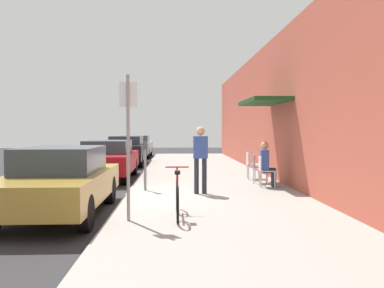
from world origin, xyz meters
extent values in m
plane|color=#2D2D30|center=(0.00, 0.00, 0.00)|extent=(60.00, 60.00, 0.00)
cube|color=#9E9B93|center=(2.25, 2.00, 0.06)|extent=(4.50, 32.00, 0.12)
cube|color=#BC5442|center=(4.65, 2.00, 2.39)|extent=(0.30, 32.00, 4.77)
cube|color=#19471E|center=(3.95, 2.60, 2.60)|extent=(1.10, 2.80, 0.12)
cube|color=#A58433|center=(-1.10, -1.45, 0.60)|extent=(1.80, 4.40, 0.56)
cube|color=#333D47|center=(-1.10, -1.30, 1.13)|extent=(1.48, 2.11, 0.51)
cylinder|color=black|center=(-0.31, -0.08, 0.32)|extent=(0.22, 0.64, 0.64)
cylinder|color=black|center=(-1.89, -0.08, 0.32)|extent=(0.22, 0.64, 0.64)
cylinder|color=black|center=(-0.31, -2.81, 0.32)|extent=(0.22, 0.64, 0.64)
cube|color=maroon|center=(-1.10, 4.64, 0.62)|extent=(1.80, 4.40, 0.60)
cube|color=#333D47|center=(-1.10, 4.79, 1.14)|extent=(1.48, 2.11, 0.44)
cylinder|color=black|center=(-0.31, 6.01, 0.32)|extent=(0.22, 0.64, 0.64)
cylinder|color=black|center=(-1.89, 6.01, 0.32)|extent=(0.22, 0.64, 0.64)
cylinder|color=black|center=(-0.31, 3.28, 0.32)|extent=(0.22, 0.64, 0.64)
cylinder|color=black|center=(-1.89, 3.28, 0.32)|extent=(0.22, 0.64, 0.64)
cube|color=black|center=(-1.10, 10.49, 0.67)|extent=(1.80, 4.40, 0.69)
cube|color=#333D47|center=(-1.10, 10.64, 1.22)|extent=(1.48, 2.11, 0.41)
cylinder|color=black|center=(-0.31, 11.86, 0.32)|extent=(0.22, 0.64, 0.64)
cylinder|color=black|center=(-1.89, 11.86, 0.32)|extent=(0.22, 0.64, 0.64)
cylinder|color=black|center=(-0.31, 9.13, 0.32)|extent=(0.22, 0.64, 0.64)
cylinder|color=black|center=(-1.89, 9.13, 0.32)|extent=(0.22, 0.64, 0.64)
cube|color=#B7B7BC|center=(-1.10, 16.15, 0.64)|extent=(1.80, 4.40, 0.63)
cube|color=#333D47|center=(-1.10, 16.30, 1.16)|extent=(1.48, 2.11, 0.41)
cylinder|color=black|center=(-0.31, 17.51, 0.32)|extent=(0.22, 0.64, 0.64)
cylinder|color=black|center=(-1.89, 17.51, 0.32)|extent=(0.22, 0.64, 0.64)
cylinder|color=black|center=(-0.31, 14.79, 0.32)|extent=(0.22, 0.64, 0.64)
cylinder|color=black|center=(-1.89, 14.79, 0.32)|extent=(0.22, 0.64, 0.64)
cylinder|color=slate|center=(0.45, 1.19, 0.67)|extent=(0.07, 0.07, 1.10)
cube|color=#383D42|center=(0.45, 1.19, 1.33)|extent=(0.12, 0.10, 0.22)
cylinder|color=gray|center=(0.40, -2.51, 1.42)|extent=(0.06, 0.06, 2.60)
cube|color=white|center=(0.40, -2.49, 2.37)|extent=(0.32, 0.02, 0.44)
torus|color=black|center=(1.28, -1.75, 0.45)|extent=(0.04, 0.66, 0.66)
torus|color=black|center=(1.28, -2.80, 0.45)|extent=(0.04, 0.66, 0.66)
cylinder|color=maroon|center=(1.28, -2.27, 0.45)|extent=(0.04, 1.05, 0.04)
cylinder|color=maroon|center=(1.28, -2.42, 0.70)|extent=(0.04, 0.04, 0.50)
cube|color=black|center=(1.28, -2.42, 0.97)|extent=(0.10, 0.20, 0.06)
cylinder|color=maroon|center=(1.28, -1.80, 0.73)|extent=(0.03, 0.03, 0.56)
cylinder|color=maroon|center=(1.28, -1.80, 1.01)|extent=(0.46, 0.03, 0.03)
cylinder|color=silver|center=(4.06, 1.82, 0.34)|extent=(0.04, 0.04, 0.45)
cylinder|color=silver|center=(4.03, 1.44, 0.34)|extent=(0.04, 0.04, 0.45)
cylinder|color=silver|center=(3.69, 1.85, 0.34)|extent=(0.04, 0.04, 0.45)
cylinder|color=silver|center=(3.65, 1.47, 0.34)|extent=(0.04, 0.04, 0.45)
cube|color=silver|center=(3.86, 1.64, 0.59)|extent=(0.47, 0.47, 0.03)
cube|color=silver|center=(3.66, 1.66, 0.79)|extent=(0.07, 0.44, 0.40)
cylinder|color=#232838|center=(4.05, 1.73, 0.35)|extent=(0.11, 0.11, 0.47)
cylinder|color=#232838|center=(3.92, 1.74, 0.59)|extent=(0.37, 0.17, 0.14)
cylinder|color=#232838|center=(4.03, 1.53, 0.35)|extent=(0.11, 0.11, 0.47)
cylinder|color=#232838|center=(3.90, 1.54, 0.59)|extent=(0.37, 0.17, 0.14)
cube|color=#334C99|center=(3.78, 1.65, 0.89)|extent=(0.25, 0.38, 0.56)
sphere|color=tan|center=(3.78, 1.65, 1.30)|extent=(0.22, 0.22, 0.22)
cylinder|color=silver|center=(4.10, 2.64, 0.34)|extent=(0.04, 0.04, 0.45)
cylinder|color=silver|center=(3.98, 2.28, 0.34)|extent=(0.04, 0.04, 0.45)
cylinder|color=silver|center=(3.74, 2.76, 0.34)|extent=(0.04, 0.04, 0.45)
cylinder|color=silver|center=(3.62, 2.39, 0.34)|extent=(0.04, 0.04, 0.45)
cube|color=silver|center=(3.86, 2.52, 0.59)|extent=(0.55, 0.55, 0.03)
cube|color=silver|center=(3.66, 2.58, 0.79)|extent=(0.16, 0.43, 0.40)
cylinder|color=silver|center=(4.06, 3.78, 0.34)|extent=(0.04, 0.04, 0.45)
cylinder|color=silver|center=(4.04, 3.40, 0.34)|extent=(0.04, 0.04, 0.45)
cylinder|color=silver|center=(3.68, 3.80, 0.34)|extent=(0.04, 0.04, 0.45)
cylinder|color=silver|center=(3.66, 3.43, 0.34)|extent=(0.04, 0.04, 0.45)
cube|color=silver|center=(3.86, 3.60, 0.59)|extent=(0.47, 0.47, 0.03)
cube|color=silver|center=(3.65, 3.62, 0.79)|extent=(0.06, 0.44, 0.40)
cylinder|color=#232838|center=(1.79, 0.52, 0.57)|extent=(0.12, 0.12, 0.90)
cylinder|color=#232838|center=(1.99, 0.52, 0.57)|extent=(0.12, 0.12, 0.90)
cube|color=#334C99|center=(1.89, 0.52, 1.30)|extent=(0.36, 0.22, 0.56)
sphere|color=tan|center=(1.89, 0.52, 1.71)|extent=(0.22, 0.22, 0.22)
camera|label=1|loc=(1.20, -9.89, 1.75)|focal=38.67mm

